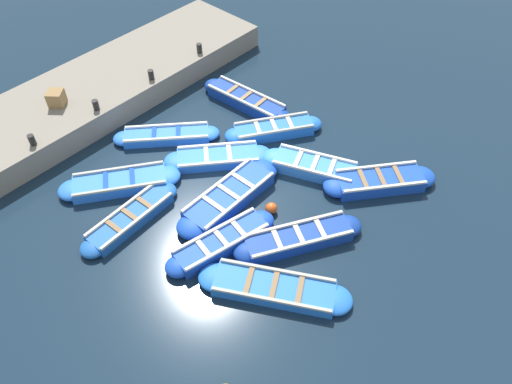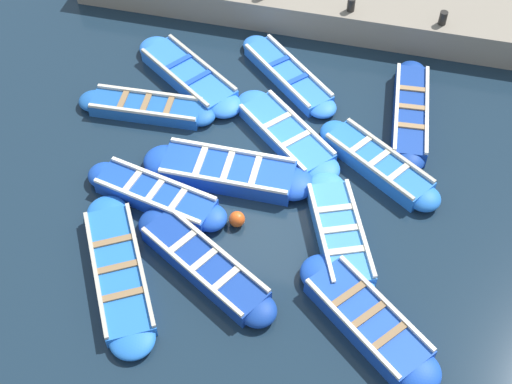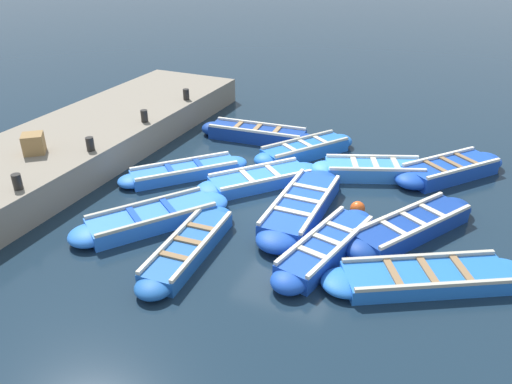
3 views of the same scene
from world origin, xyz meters
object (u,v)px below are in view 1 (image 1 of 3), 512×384
boat_centre (246,101)px  boat_mid_row (298,238)px  boat_tucked (131,218)px  boat_outer_right (229,197)px  boat_inner_gap (218,158)px  boat_bow_out (274,130)px  wooden_crate (56,98)px  buoy_yellow_far (271,208)px  bollard_south (199,48)px  boat_stern_in (379,181)px  bollard_mid_south (151,75)px  boat_near_quay (167,136)px  boat_far_corner (120,183)px  bollard_mid_north (96,105)px  bollard_north (32,140)px  boat_end_of_row (222,243)px  boat_broadside (314,167)px  boat_outer_left (274,288)px

boat_centre → boat_mid_row: bearing=-34.0°
boat_tucked → boat_outer_right: bearing=57.7°
boat_outer_right → boat_inner_gap: bearing=145.8°
boat_bow_out → wooden_crate: 7.20m
boat_tucked → boat_outer_right: size_ratio=0.88×
boat_mid_row → boat_outer_right: (-2.44, -0.18, 0.01)m
buoy_yellow_far → bollard_south: bearing=151.8°
boat_inner_gap → boat_stern_in: (4.37, 2.48, 0.05)m
boat_stern_in → boat_outer_right: (-2.90, -3.48, 0.00)m
bollard_mid_south → boat_near_quay: bearing=-30.4°
boat_inner_gap → boat_far_corner: size_ratio=0.91×
boat_bow_out → bollard_south: 4.63m
bollard_mid_north → bollard_south: size_ratio=1.00×
bollard_mid_north → boat_inner_gap: bearing=20.7°
boat_stern_in → bollard_south: 8.45m
boat_outer_right → bollard_mid_north: bearing=-174.5°
bollard_north → wooden_crate: wooden_crate is taller
boat_end_of_row → bollard_north: bearing=-166.9°
boat_near_quay → wooden_crate: (-3.18, -1.82, 0.94)m
boat_mid_row → boat_bow_out: (-3.46, 2.99, 0.00)m
boat_bow_out → bollard_mid_south: bollard_mid_south is taller
boat_centre → boat_outer_right: size_ratio=0.97×
bollard_mid_north → buoy_yellow_far: bearing=8.9°
boat_bow_out → bollard_mid_south: size_ratio=9.00×
bollard_north → buoy_yellow_far: bearing=26.7°
boat_near_quay → boat_outer_right: bearing=-9.9°
boat_bow_out → boat_broadside: same height
boat_inner_gap → boat_stern_in: 5.03m
boat_far_corner → boat_tucked: boat_far_corner is taller
bollard_mid_south → wooden_crate: bearing=-111.3°
boat_near_quay → boat_tucked: 3.59m
boat_inner_gap → boat_end_of_row: size_ratio=0.91×
bollard_mid_north → wooden_crate: bearing=-149.3°
boat_far_corner → boat_near_quay: bearing=104.8°
boat_tucked → boat_bow_out: bearing=84.8°
boat_end_of_row → boat_far_corner: bearing=-173.3°
boat_mid_row → bollard_mid_south: 8.13m
bollard_south → wooden_crate: (-1.17, -5.31, 0.07)m
boat_centre → buoy_yellow_far: (3.95, -3.18, -0.04)m
boat_near_quay → bollard_mid_south: size_ratio=8.73×
boat_tucked → bollard_south: bearing=121.3°
bollard_south → buoy_yellow_far: size_ratio=1.03×
boat_tucked → boat_end_of_row: bearing=23.4°
boat_bow_out → boat_outer_left: boat_bow_out is taller
boat_mid_row → boat_inner_gap: bearing=168.2°
bollard_mid_south → boat_stern_in: bearing=11.4°
boat_centre → boat_bow_out: 1.82m
bollard_north → boat_outer_right: bearing=27.3°
bollard_north → wooden_crate: bearing=126.0°
boat_mid_row → bollard_south: (-7.93, 3.91, 0.82)m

